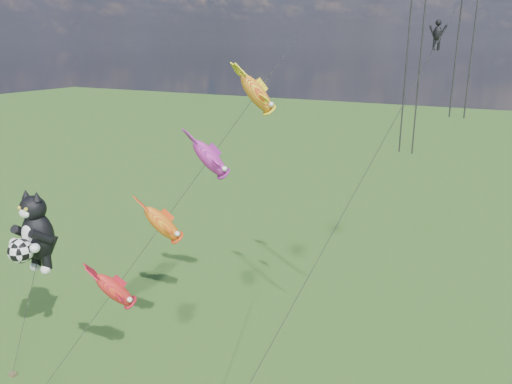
% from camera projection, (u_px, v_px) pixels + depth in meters
% --- Properties ---
extents(cat_kite_rig, '(2.35, 4.02, 10.68)m').
position_uv_depth(cat_kite_rig, '(34.00, 233.00, 29.47)').
color(cat_kite_rig, brown).
rests_on(cat_kite_rig, ground).
extents(fish_windsock_rig, '(9.87, 12.69, 19.10)m').
position_uv_depth(fish_windsock_rig, '(186.00, 192.00, 28.45)').
color(fish_windsock_rig, brown).
rests_on(fish_windsock_rig, ground).
extents(parafoil_rig, '(8.26, 16.02, 24.63)m').
position_uv_depth(parafoil_rig, '(434.00, 32.00, 24.08)').
color(parafoil_rig, brown).
rests_on(parafoil_rig, ground).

